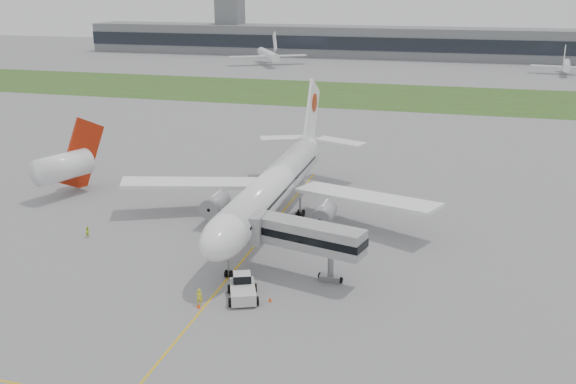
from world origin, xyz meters
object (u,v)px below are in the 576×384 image
(airliner, at_px, (275,184))
(pushback_tug, at_px, (243,288))
(jet_bridge, at_px, (298,235))
(neighbor_aircraft, at_px, (66,165))
(ground_crew_near, at_px, (199,297))

(airliner, relative_size, pushback_tug, 9.78)
(jet_bridge, xyz_separation_m, neighbor_aircraft, (-44.43, 20.04, -0.19))
(pushback_tug, xyz_separation_m, neighbor_aircraft, (-39.91, 27.14, 3.90))
(jet_bridge, bearing_deg, ground_crew_near, -115.95)
(airliner, relative_size, ground_crew_near, 28.07)
(jet_bridge, distance_m, neighbor_aircraft, 48.74)
(pushback_tug, xyz_separation_m, ground_crew_near, (-3.98, -2.87, -0.18))
(airliner, height_order, pushback_tug, airliner)
(pushback_tug, height_order, neighbor_aircraft, neighbor_aircraft)
(jet_bridge, bearing_deg, neighbor_aircraft, 170.22)
(airliner, xyz_separation_m, jet_bridge, (7.82, -17.20, -0.42))
(jet_bridge, bearing_deg, airliner, 128.95)
(neighbor_aircraft, bearing_deg, pushback_tug, -14.36)
(airliner, distance_m, pushback_tug, 24.93)
(ground_crew_near, bearing_deg, jet_bridge, -152.17)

